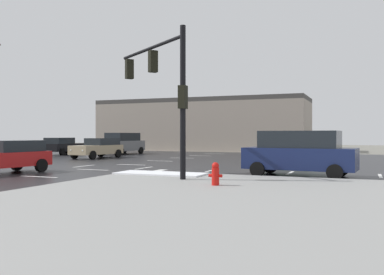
{
  "coord_description": "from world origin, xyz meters",
  "views": [
    {
      "loc": [
        13.19,
        -20.62,
        1.88
      ],
      "look_at": [
        1.33,
        8.8,
        1.66
      ],
      "focal_mm": 39.29,
      "sensor_mm": 36.0,
      "label": 1
    }
  ],
  "objects_px": {
    "suv_navy": "(300,152)",
    "sedan_red": "(6,156)",
    "suv_grey": "(123,143)",
    "sedan_tan": "(98,148)",
    "sedan_green": "(298,151)",
    "fire_hydrant": "(215,174)",
    "sedan_black": "(63,146)",
    "traffic_signal_mast": "(163,80)"
  },
  "relations": [
    {
      "from": "fire_hydrant",
      "to": "sedan_red",
      "type": "height_order",
      "value": "sedan_red"
    },
    {
      "from": "traffic_signal_mast",
      "to": "sedan_tan",
      "type": "distance_m",
      "value": 17.15
    },
    {
      "from": "traffic_signal_mast",
      "to": "sedan_tan",
      "type": "bearing_deg",
      "value": -10.4
    },
    {
      "from": "suv_grey",
      "to": "sedan_tan",
      "type": "distance_m",
      "value": 6.63
    },
    {
      "from": "sedan_red",
      "to": "sedan_black",
      "type": "height_order",
      "value": "same"
    },
    {
      "from": "suv_grey",
      "to": "suv_navy",
      "type": "xyz_separation_m",
      "value": [
        18.48,
        -15.45,
        0.0
      ]
    },
    {
      "from": "fire_hydrant",
      "to": "sedan_black",
      "type": "bearing_deg",
      "value": 139.4
    },
    {
      "from": "suv_grey",
      "to": "sedan_black",
      "type": "relative_size",
      "value": 1.07
    },
    {
      "from": "suv_navy",
      "to": "sedan_green",
      "type": "relative_size",
      "value": 1.09
    },
    {
      "from": "fire_hydrant",
      "to": "sedan_red",
      "type": "bearing_deg",
      "value": 171.74
    },
    {
      "from": "traffic_signal_mast",
      "to": "suv_grey",
      "type": "xyz_separation_m",
      "value": [
        -13.28,
        18.58,
        -3.07
      ]
    },
    {
      "from": "sedan_green",
      "to": "traffic_signal_mast",
      "type": "bearing_deg",
      "value": -108.57
    },
    {
      "from": "fire_hydrant",
      "to": "sedan_tan",
      "type": "relative_size",
      "value": 0.17
    },
    {
      "from": "sedan_red",
      "to": "suv_grey",
      "type": "bearing_deg",
      "value": -158.07
    },
    {
      "from": "suv_navy",
      "to": "sedan_red",
      "type": "xyz_separation_m",
      "value": [
        -13.26,
        -3.78,
        -0.24
      ]
    },
    {
      "from": "suv_navy",
      "to": "sedan_red",
      "type": "distance_m",
      "value": 13.79
    },
    {
      "from": "fire_hydrant",
      "to": "traffic_signal_mast",
      "type": "bearing_deg",
      "value": 143.56
    },
    {
      "from": "suv_grey",
      "to": "sedan_tan",
      "type": "bearing_deg",
      "value": -161.88
    },
    {
      "from": "suv_grey",
      "to": "suv_navy",
      "type": "relative_size",
      "value": 0.99
    },
    {
      "from": "traffic_signal_mast",
      "to": "sedan_tan",
      "type": "xyz_separation_m",
      "value": [
        -11.63,
        12.16,
        -3.31
      ]
    },
    {
      "from": "traffic_signal_mast",
      "to": "suv_navy",
      "type": "xyz_separation_m",
      "value": [
        5.19,
        3.13,
        -3.07
      ]
    },
    {
      "from": "sedan_tan",
      "to": "sedan_black",
      "type": "xyz_separation_m",
      "value": [
        -6.51,
        3.75,
        0.0
      ]
    },
    {
      "from": "traffic_signal_mast",
      "to": "suv_navy",
      "type": "relative_size",
      "value": 1.21
    },
    {
      "from": "sedan_tan",
      "to": "sedan_black",
      "type": "distance_m",
      "value": 7.51
    },
    {
      "from": "suv_grey",
      "to": "sedan_green",
      "type": "relative_size",
      "value": 1.08
    },
    {
      "from": "traffic_signal_mast",
      "to": "sedan_tan",
      "type": "relative_size",
      "value": 1.28
    },
    {
      "from": "fire_hydrant",
      "to": "sedan_black",
      "type": "height_order",
      "value": "sedan_black"
    },
    {
      "from": "sedan_green",
      "to": "fire_hydrant",
      "type": "bearing_deg",
      "value": -93.09
    },
    {
      "from": "sedan_red",
      "to": "sedan_black",
      "type": "distance_m",
      "value": 19.39
    },
    {
      "from": "sedan_black",
      "to": "suv_navy",
      "type": "bearing_deg",
      "value": -122.0
    },
    {
      "from": "sedan_tan",
      "to": "sedan_green",
      "type": "distance_m",
      "value": 15.63
    },
    {
      "from": "traffic_signal_mast",
      "to": "fire_hydrant",
      "type": "bearing_deg",
      "value": 179.46
    },
    {
      "from": "suv_navy",
      "to": "sedan_black",
      "type": "relative_size",
      "value": 1.07
    },
    {
      "from": "sedan_tan",
      "to": "sedan_green",
      "type": "height_order",
      "value": "same"
    },
    {
      "from": "traffic_signal_mast",
      "to": "sedan_green",
      "type": "bearing_deg",
      "value": -73.37
    },
    {
      "from": "fire_hydrant",
      "to": "sedan_green",
      "type": "height_order",
      "value": "sedan_green"
    },
    {
      "from": "traffic_signal_mast",
      "to": "sedan_red",
      "type": "relative_size",
      "value": 1.28
    },
    {
      "from": "sedan_black",
      "to": "fire_hydrant",
      "type": "bearing_deg",
      "value": -133.88
    },
    {
      "from": "suv_navy",
      "to": "sedan_tan",
      "type": "height_order",
      "value": "suv_navy"
    },
    {
      "from": "suv_grey",
      "to": "sedan_green",
      "type": "bearing_deg",
      "value": -108.88
    },
    {
      "from": "traffic_signal_mast",
      "to": "fire_hydrant",
      "type": "xyz_separation_m",
      "value": [
        3.09,
        -2.28,
        -3.63
      ]
    },
    {
      "from": "suv_navy",
      "to": "sedan_green",
      "type": "xyz_separation_m",
      "value": [
        -1.21,
        8.29,
        -0.24
      ]
    }
  ]
}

